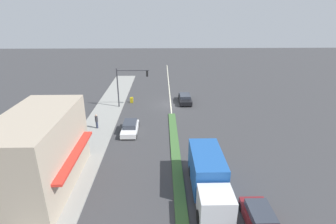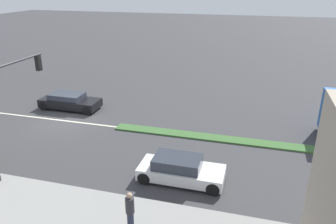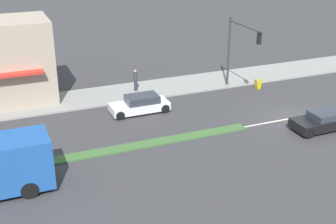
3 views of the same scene
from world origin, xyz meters
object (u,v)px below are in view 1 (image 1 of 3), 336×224
object	(u,v)px
pedestrian	(97,121)
sedan_maroon	(261,220)
warning_aframe_sign	(132,100)
van_white	(130,128)
delivery_truck	(208,176)
suv_black	(185,99)
traffic_signal_main	(128,81)

from	to	relation	value
pedestrian	sedan_maroon	xyz separation A→B (m)	(-14.02, 15.52, -0.39)
warning_aframe_sign	van_white	bearing A→B (deg)	95.18
delivery_truck	suv_black	xyz separation A→B (m)	(0.00, -21.18, -0.87)
traffic_signal_main	warning_aframe_sign	distance (m)	3.97
warning_aframe_sign	sedan_maroon	size ratio (longest dim) A/B	0.20
van_white	suv_black	bearing A→B (deg)	-124.70
pedestrian	sedan_maroon	distance (m)	20.92
warning_aframe_sign	traffic_signal_main	bearing A→B (deg)	84.45
warning_aframe_sign	sedan_maroon	xyz separation A→B (m)	(-10.94, 24.86, 0.22)
van_white	suv_black	size ratio (longest dim) A/B	0.92
pedestrian	warning_aframe_sign	size ratio (longest dim) A/B	2.06
warning_aframe_sign	sedan_maroon	bearing A→B (deg)	113.75
warning_aframe_sign	suv_black	world-z (taller)	suv_black
warning_aframe_sign	van_white	distance (m)	10.39
traffic_signal_main	suv_black	distance (m)	9.17
pedestrian	suv_black	xyz separation A→B (m)	(-11.22, -9.40, -0.43)
pedestrian	suv_black	distance (m)	14.64
traffic_signal_main	warning_aframe_sign	bearing A→B (deg)	-95.55
traffic_signal_main	pedestrian	xyz separation A→B (m)	(2.90, 7.43, -2.87)
traffic_signal_main	pedestrian	bearing A→B (deg)	68.67
traffic_signal_main	sedan_maroon	size ratio (longest dim) A/B	1.36
pedestrian	warning_aframe_sign	xyz separation A→B (m)	(-3.09, -9.34, -0.60)
van_white	sedan_maroon	world-z (taller)	sedan_maroon
traffic_signal_main	van_white	distance (m)	9.12
traffic_signal_main	van_white	size ratio (longest dim) A/B	1.35
warning_aframe_sign	sedan_maroon	distance (m)	27.16
pedestrian	van_white	distance (m)	4.17
delivery_truck	suv_black	bearing A→B (deg)	-90.00
suv_black	sedan_maroon	world-z (taller)	sedan_maroon
sedan_maroon	warning_aframe_sign	bearing A→B (deg)	-66.25
warning_aframe_sign	suv_black	xyz separation A→B (m)	(-8.14, -0.05, 0.17)
delivery_truck	sedan_maroon	size ratio (longest dim) A/B	1.83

